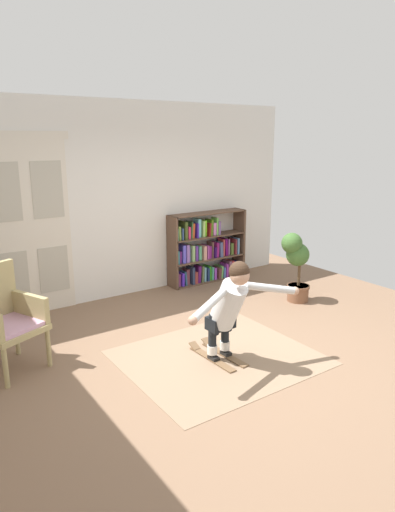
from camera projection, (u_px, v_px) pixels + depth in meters
ground_plane at (229, 356)px, 5.09m from camera, size 7.20×7.20×0.00m
back_wall at (122, 201)px, 6.80m from camera, size 6.00×0.10×2.90m
double_door at (29, 226)px, 6.04m from camera, size 1.22×0.05×2.45m
rug at (218, 357)px, 5.05m from camera, size 2.04×1.76×0.01m
bookshelf at (205, 252)px, 7.62m from camera, size 1.41×0.30×1.18m
wicker_chair at (3, 316)px, 4.68m from camera, size 0.79×0.79×1.10m
potted_plant at (296, 261)px, 6.69m from camera, size 0.42×0.41×1.03m
skis_pair at (217, 355)px, 5.06m from camera, size 0.30×0.75×0.07m
person_skier at (230, 304)px, 4.74m from camera, size 1.46×0.63×1.10m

